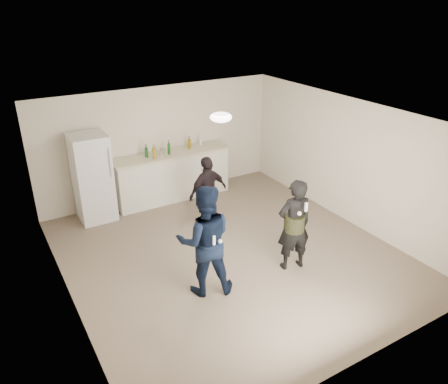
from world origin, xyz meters
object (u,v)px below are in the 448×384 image
man (205,241)px  spectator (208,193)px  fridge (92,178)px  counter (172,177)px  woman (294,225)px  shaker (161,151)px

man → spectator: bearing=-98.5°
fridge → man: (0.79, -3.29, -0.00)m
counter → fridge: (-1.77, -0.07, 0.38)m
counter → man: (-0.98, -3.36, 0.37)m
counter → fridge: 1.81m
woman → spectator: 2.05m
woman → man: bearing=4.7°
shaker → spectator: bearing=-79.1°
man → fridge: bearing=-54.9°
counter → spectator: 1.58m
shaker → spectator: size_ratio=0.11×
spectator → shaker: bearing=-87.8°
man → woman: (1.57, -0.19, -0.09)m
woman → spectator: bearing=-63.4°
counter → spectator: spectator is taller
counter → shaker: size_ratio=15.29×
fridge → shaker: 1.56m
man → counter: bearing=-84.6°
fridge → woman: (2.36, -3.47, -0.09)m
counter → fridge: fridge is taller
shaker → woman: size_ratio=0.11×
fridge → shaker: size_ratio=10.59×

